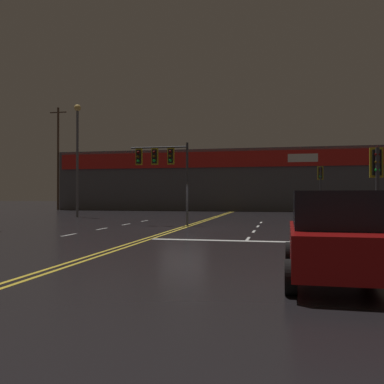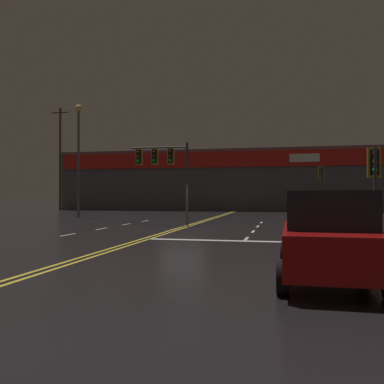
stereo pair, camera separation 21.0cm
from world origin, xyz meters
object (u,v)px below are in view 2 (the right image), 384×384
at_px(parked_car, 328,236).
at_px(traffic_signal_median, 162,162).
at_px(traffic_signal_corner_northeast, 321,180).
at_px(traffic_signal_corner_southeast, 375,175).
at_px(streetlight_near_left, 79,145).

bearing_deg(parked_car, traffic_signal_median, 118.02).
xyz_separation_m(traffic_signal_corner_northeast, parked_car, (-1.64, -23.16, -1.94)).
relative_size(traffic_signal_corner_northeast, parked_car, 0.91).
distance_m(traffic_signal_corner_northeast, parked_car, 23.30).
bearing_deg(traffic_signal_median, parked_car, -61.98).
xyz_separation_m(traffic_signal_corner_southeast, traffic_signal_corner_northeast, (-0.31, 17.62, 0.42)).
relative_size(traffic_signal_corner_northeast, streetlight_near_left, 0.42).
relative_size(streetlight_near_left, parked_car, 2.17).
bearing_deg(parked_car, streetlight_near_left, 127.26).
distance_m(streetlight_near_left, parked_car, 29.83).
bearing_deg(traffic_signal_corner_southeast, traffic_signal_corner_northeast, 91.02).
distance_m(traffic_signal_corner_southeast, parked_car, 6.07).
bearing_deg(streetlight_near_left, traffic_signal_corner_southeast, -42.12).
bearing_deg(streetlight_near_left, traffic_signal_corner_northeast, -0.70).
height_order(traffic_signal_median, parked_car, traffic_signal_median).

